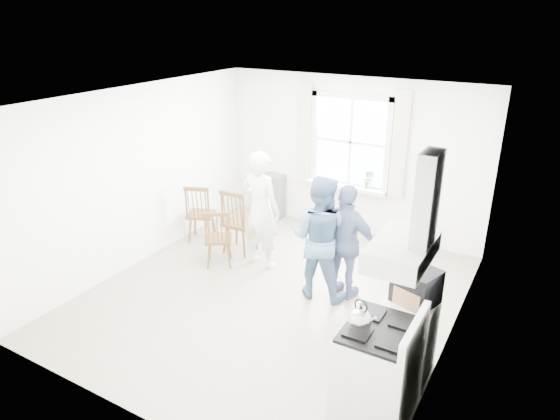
# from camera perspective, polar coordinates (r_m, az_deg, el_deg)

# --- Properties ---
(room_shell) EXTENTS (4.62, 5.12, 2.64)m
(room_shell) POSITION_cam_1_polar(r_m,az_deg,el_deg) (6.22, -0.79, 0.70)
(room_shell) COLOR gray
(room_shell) RESTS_ON ground
(window_assembly) EXTENTS (1.88, 0.24, 1.70)m
(window_assembly) POSITION_cam_1_polar(r_m,az_deg,el_deg) (8.27, 7.97, 7.07)
(window_assembly) COLOR white
(window_assembly) RESTS_ON room_shell
(range_hood) EXTENTS (0.45, 0.76, 0.94)m
(range_hood) POSITION_cam_1_polar(r_m,az_deg,el_deg) (4.09, 14.65, -2.68)
(range_hood) COLOR silver
(range_hood) RESTS_ON room_shell
(shelf_unit) EXTENTS (0.40, 0.30, 0.80)m
(shelf_unit) POSITION_cam_1_polar(r_m,az_deg,el_deg) (9.08, -0.84, 1.61)
(shelf_unit) COLOR slate
(shelf_unit) RESTS_ON ground
(gas_stove) EXTENTS (0.68, 0.76, 1.12)m
(gas_stove) POSITION_cam_1_polar(r_m,az_deg,el_deg) (4.87, 11.10, -17.63)
(gas_stove) COLOR white
(gas_stove) RESTS_ON ground
(kettle) EXTENTS (0.21, 0.21, 0.30)m
(kettle) POSITION_cam_1_polar(r_m,az_deg,el_deg) (4.50, 9.13, -12.21)
(kettle) COLOR silver
(kettle) RESTS_ON gas_stove
(low_cabinet) EXTENTS (0.50, 0.55, 0.90)m
(low_cabinet) POSITION_cam_1_polar(r_m,az_deg,el_deg) (5.42, 14.35, -13.81)
(low_cabinet) COLOR silver
(low_cabinet) RESTS_ON ground
(stereo_stack) EXTENTS (0.47, 0.45, 0.35)m
(stereo_stack) POSITION_cam_1_polar(r_m,az_deg,el_deg) (5.05, 15.32, -8.35)
(stereo_stack) COLOR black
(stereo_stack) RESTS_ON low_cabinet
(cardboard_box) EXTENTS (0.35, 0.30, 0.19)m
(cardboard_box) POSITION_cam_1_polar(r_m,az_deg,el_deg) (5.02, 14.87, -9.50)
(cardboard_box) COLOR #A57550
(cardboard_box) RESTS_ON low_cabinet
(windsor_chair_a) EXTENTS (0.54, 0.54, 0.99)m
(windsor_chair_a) POSITION_cam_1_polar(r_m,az_deg,el_deg) (8.08, -9.28, 0.22)
(windsor_chair_a) COLOR #4F3319
(windsor_chair_a) RESTS_ON ground
(windsor_chair_b) EXTENTS (0.46, 0.45, 1.06)m
(windsor_chair_b) POSITION_cam_1_polar(r_m,az_deg,el_deg) (7.61, -5.13, -0.64)
(windsor_chair_b) COLOR #4F3319
(windsor_chair_b) RESTS_ON ground
(windsor_chair_c) EXTENTS (0.52, 0.52, 0.90)m
(windsor_chair_c) POSITION_cam_1_polar(r_m,az_deg,el_deg) (7.28, -7.13, -2.61)
(windsor_chair_c) COLOR #4F3319
(windsor_chair_c) RESTS_ON ground
(person_left) EXTENTS (0.69, 0.69, 1.76)m
(person_left) POSITION_cam_1_polar(r_m,az_deg,el_deg) (7.17, -2.26, 0.01)
(person_left) COLOR silver
(person_left) RESTS_ON ground
(person_mid) EXTENTS (0.89, 0.89, 1.66)m
(person_mid) POSITION_cam_1_polar(r_m,az_deg,el_deg) (6.44, 4.56, -3.15)
(person_mid) COLOR slate
(person_mid) RESTS_ON ground
(person_right) EXTENTS (1.02, 1.02, 1.55)m
(person_right) POSITION_cam_1_polar(r_m,az_deg,el_deg) (6.47, 7.58, -3.72)
(person_right) COLOR navy
(person_right) RESTS_ON ground
(potted_plant) EXTENTS (0.20, 0.20, 0.32)m
(potted_plant) POSITION_cam_1_polar(r_m,az_deg,el_deg) (8.18, 10.10, 3.47)
(potted_plant) COLOR #2F6935
(potted_plant) RESTS_ON window_assembly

